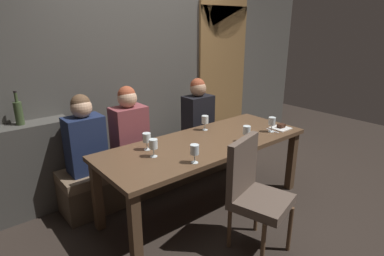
% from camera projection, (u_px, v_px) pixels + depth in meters
% --- Properties ---
extents(ground, '(9.00, 9.00, 0.00)m').
position_uv_depth(ground, '(205.00, 205.00, 3.40)').
color(ground, black).
extents(back_wall_tiled, '(6.00, 0.12, 3.00)m').
position_uv_depth(back_wall_tiled, '(139.00, 55.00, 3.82)').
color(back_wall_tiled, '#4C4944').
rests_on(back_wall_tiled, ground).
extents(arched_door, '(0.90, 0.05, 2.55)m').
position_uv_depth(arched_door, '(223.00, 59.00, 4.62)').
color(arched_door, olive).
rests_on(arched_door, ground).
extents(back_counter, '(1.10, 0.28, 0.95)m').
position_uv_depth(back_counter, '(16.00, 173.00, 3.07)').
color(back_counter, '#413E3A').
rests_on(back_counter, ground).
extents(dining_table, '(2.20, 0.84, 0.74)m').
position_uv_depth(dining_table, '(206.00, 149.00, 3.19)').
color(dining_table, '#493422').
rests_on(dining_table, ground).
extents(banquette_bench, '(2.50, 0.44, 0.45)m').
position_uv_depth(banquette_bench, '(167.00, 165.00, 3.84)').
color(banquette_bench, '#4A3C2E').
rests_on(banquette_bench, ground).
extents(chair_near_side, '(0.54, 0.54, 0.98)m').
position_uv_depth(chair_near_side, '(253.00, 189.00, 2.62)').
color(chair_near_side, brown).
rests_on(chair_near_side, ground).
extents(diner_redhead, '(0.36, 0.24, 0.79)m').
position_uv_depth(diner_redhead, '(85.00, 136.00, 3.07)').
color(diner_redhead, '#192342').
rests_on(diner_redhead, banquette_bench).
extents(diner_bearded, '(0.36, 0.24, 0.81)m').
position_uv_depth(diner_bearded, '(129.00, 126.00, 3.33)').
color(diner_bearded, brown).
rests_on(diner_bearded, banquette_bench).
extents(diner_far_end, '(0.36, 0.24, 0.78)m').
position_uv_depth(diner_far_end, '(198.00, 111.00, 3.96)').
color(diner_far_end, black).
rests_on(diner_far_end, banquette_bench).
extents(wine_bottle_pale_label, '(0.08, 0.08, 0.33)m').
position_uv_depth(wine_bottle_pale_label, '(19.00, 112.00, 2.96)').
color(wine_bottle_pale_label, '#384728').
rests_on(wine_bottle_pale_label, back_counter).
extents(wine_glass_end_right, '(0.08, 0.08, 0.16)m').
position_uv_depth(wine_glass_end_right, '(247.00, 131.00, 3.12)').
color(wine_glass_end_right, silver).
rests_on(wine_glass_end_right, dining_table).
extents(wine_glass_center_back, '(0.08, 0.08, 0.16)m').
position_uv_depth(wine_glass_center_back, '(153.00, 144.00, 2.77)').
color(wine_glass_center_back, silver).
rests_on(wine_glass_center_back, dining_table).
extents(wine_glass_far_right, '(0.08, 0.08, 0.16)m').
position_uv_depth(wine_glass_far_right, '(195.00, 150.00, 2.64)').
color(wine_glass_far_right, silver).
rests_on(wine_glass_far_right, dining_table).
extents(wine_glass_near_left, '(0.08, 0.08, 0.16)m').
position_uv_depth(wine_glass_near_left, '(272.00, 122.00, 3.41)').
color(wine_glass_near_left, silver).
rests_on(wine_glass_near_left, dining_table).
extents(wine_glass_near_right, '(0.08, 0.08, 0.16)m').
position_uv_depth(wine_glass_near_right, '(205.00, 120.00, 3.47)').
color(wine_glass_near_right, silver).
rests_on(wine_glass_near_right, dining_table).
extents(wine_glass_end_left, '(0.08, 0.08, 0.16)m').
position_uv_depth(wine_glass_end_left, '(147.00, 138.00, 2.92)').
color(wine_glass_end_left, silver).
rests_on(wine_glass_end_left, dining_table).
extents(dessert_plate, '(0.19, 0.19, 0.05)m').
position_uv_depth(dessert_plate, '(281.00, 127.00, 3.55)').
color(dessert_plate, white).
rests_on(dessert_plate, dining_table).
extents(fork_on_table, '(0.03, 0.17, 0.01)m').
position_uv_depth(fork_on_table, '(272.00, 131.00, 3.47)').
color(fork_on_table, silver).
rests_on(fork_on_table, dining_table).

